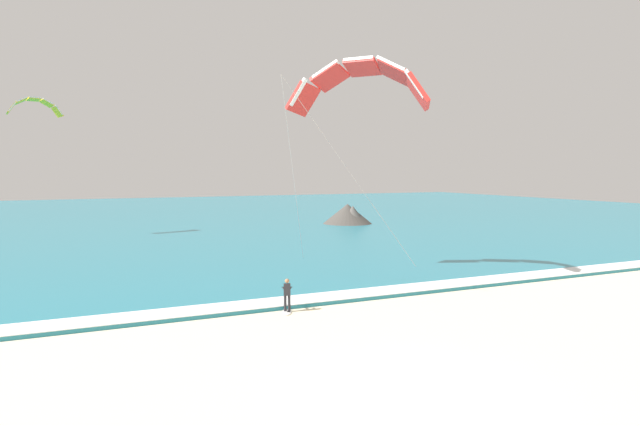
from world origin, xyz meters
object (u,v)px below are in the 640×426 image
object	(u,v)px
surfboard	(287,311)
kitesurfer	(287,293)
kite_distant	(34,105)
kite_primary	(360,81)

from	to	relation	value
surfboard	kitesurfer	bearing A→B (deg)	69.65
kitesurfer	kite_distant	world-z (taller)	kite_distant
kitesurfer	kite_primary	size ratio (longest dim) A/B	0.13
kite_primary	kite_distant	bearing A→B (deg)	120.66
kitesurfer	surfboard	bearing A→B (deg)	-110.35
surfboard	kite_primary	world-z (taller)	kite_primary
kite_primary	kite_distant	size ratio (longest dim) A/B	2.47
kitesurfer	kite_distant	size ratio (longest dim) A/B	0.32
kitesurfer	kite_distant	xyz separation A→B (m)	(-12.31, 39.06, 12.86)
kitesurfer	kite_distant	bearing A→B (deg)	107.50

